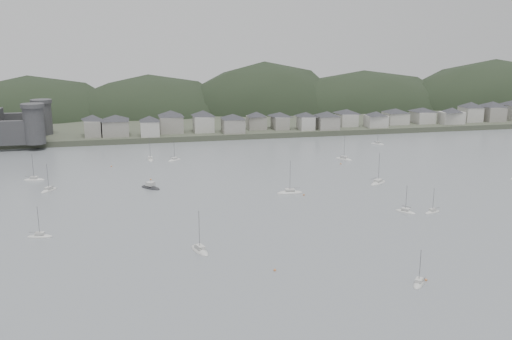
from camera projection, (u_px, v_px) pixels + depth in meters
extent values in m
plane|color=slate|center=(321.00, 261.00, 139.45)|extent=(900.00, 900.00, 0.00)
cube|color=#383D2D|center=(192.00, 109.00, 418.98)|extent=(900.00, 250.00, 3.00)
ellipsoid|color=black|center=(33.00, 135.00, 376.21)|extent=(138.98, 92.48, 81.13)
ellipsoid|color=black|center=(150.00, 131.00, 393.78)|extent=(132.08, 90.41, 79.74)
ellipsoid|color=black|center=(264.00, 130.00, 412.15)|extent=(133.88, 88.37, 101.41)
ellipsoid|color=black|center=(362.00, 125.00, 422.87)|extent=(165.81, 81.78, 82.55)
ellipsoid|color=black|center=(490.00, 124.00, 444.34)|extent=(177.60, 96.61, 102.57)
cylinder|color=#38383B|center=(34.00, 126.00, 274.54)|extent=(10.00, 10.00, 18.00)
cylinder|color=#38383B|center=(43.00, 119.00, 301.23)|extent=(10.00, 10.00, 17.00)
cube|color=#38383B|center=(39.00, 127.00, 288.53)|extent=(3.50, 30.00, 12.00)
cube|color=gray|center=(93.00, 128.00, 296.54)|extent=(8.34, 12.91, 8.59)
pyramid|color=#27282C|center=(93.00, 117.00, 295.19)|extent=(15.78, 15.78, 3.01)
cube|color=gray|center=(116.00, 128.00, 298.45)|extent=(13.68, 13.35, 8.36)
pyramid|color=#27282C|center=(115.00, 117.00, 297.13)|extent=(20.07, 20.07, 2.93)
cube|color=#AFACA5|center=(150.00, 129.00, 297.23)|extent=(9.78, 10.20, 8.08)
pyramid|color=#27282C|center=(149.00, 118.00, 295.95)|extent=(14.83, 14.83, 2.83)
cube|color=gray|center=(171.00, 124.00, 308.81)|extent=(12.59, 13.33, 9.09)
pyramid|color=#27282C|center=(171.00, 113.00, 307.38)|extent=(19.24, 19.24, 3.18)
cube|color=#AFACA5|center=(203.00, 124.00, 311.16)|extent=(10.74, 12.17, 8.87)
pyramid|color=#27282C|center=(203.00, 113.00, 309.76)|extent=(17.01, 17.01, 3.10)
cube|color=gray|center=(233.00, 126.00, 308.40)|extent=(11.63, 12.09, 7.69)
pyramid|color=#27282C|center=(233.00, 116.00, 307.19)|extent=(17.61, 17.61, 2.69)
cube|color=gray|center=(256.00, 123.00, 319.91)|extent=(10.37, 9.35, 7.44)
pyramid|color=#27282C|center=(256.00, 114.00, 318.74)|extent=(14.65, 14.65, 2.60)
cube|color=gray|center=(280.00, 123.00, 320.51)|extent=(8.24, 12.20, 7.22)
pyramid|color=#27282C|center=(280.00, 114.00, 319.37)|extent=(15.17, 15.17, 2.53)
cube|color=#AFACA5|center=(306.00, 123.00, 318.46)|extent=(8.06, 10.91, 7.46)
pyramid|color=#27282C|center=(306.00, 114.00, 317.29)|extent=(14.08, 14.08, 2.61)
cube|color=gray|center=(327.00, 122.00, 319.65)|extent=(11.73, 11.78, 7.66)
pyramid|color=#27282C|center=(327.00, 114.00, 318.44)|extent=(17.46, 17.46, 2.68)
cube|color=#AFACA5|center=(346.00, 119.00, 332.40)|extent=(10.19, 13.02, 7.33)
pyramid|color=#27282C|center=(347.00, 111.00, 331.25)|extent=(17.23, 17.23, 2.57)
cube|color=#AFACA5|center=(376.00, 121.00, 327.24)|extent=(11.70, 9.81, 6.88)
pyramid|color=#27282C|center=(376.00, 113.00, 326.16)|extent=(15.97, 15.97, 2.41)
cube|color=#AFACA5|center=(395.00, 118.00, 339.21)|extent=(12.83, 12.48, 7.00)
pyramid|color=#27282C|center=(396.00, 110.00, 338.10)|extent=(18.79, 18.79, 2.45)
cube|color=#AFACA5|center=(422.00, 117.00, 343.60)|extent=(11.07, 13.50, 6.97)
pyramid|color=#27282C|center=(423.00, 109.00, 342.51)|extent=(18.25, 18.25, 2.44)
cube|color=#AFACA5|center=(451.00, 118.00, 339.51)|extent=(13.75, 9.12, 7.34)
pyramid|color=#27282C|center=(452.00, 110.00, 338.35)|extent=(16.97, 16.97, 2.57)
cube|color=#AFACA5|center=(470.00, 114.00, 348.82)|extent=(11.37, 11.57, 9.05)
pyramid|color=#27282C|center=(471.00, 104.00, 347.39)|extent=(17.03, 17.03, 3.17)
cube|color=gray|center=(492.00, 114.00, 351.40)|extent=(12.07, 13.43, 9.09)
pyramid|color=#27282C|center=(493.00, 104.00, 349.97)|extent=(18.93, 18.93, 3.18)
ellipsoid|color=beige|center=(290.00, 193.00, 199.99)|extent=(9.75, 3.78, 1.91)
cube|color=#B9B8B4|center=(290.00, 190.00, 199.69)|extent=(3.49, 2.35, 0.70)
cylinder|color=#3F3F42|center=(290.00, 177.00, 198.56)|extent=(0.12, 0.12, 11.93)
cylinder|color=#3F3F42|center=(294.00, 188.00, 200.06)|extent=(4.29, 0.43, 0.10)
ellipsoid|color=beige|center=(175.00, 160.00, 253.06)|extent=(7.31, 6.61, 1.50)
cube|color=#B9B8B4|center=(175.00, 158.00, 252.82)|extent=(3.07, 2.94, 0.70)
cylinder|color=#3F3F42|center=(174.00, 150.00, 251.93)|extent=(0.12, 0.12, 9.37)
cylinder|color=#3F3F42|center=(172.00, 157.00, 253.28)|extent=(2.67, 2.22, 0.10)
ellipsoid|color=beige|center=(151.00, 160.00, 254.15)|extent=(2.73, 8.35, 1.67)
cube|color=#B9B8B4|center=(150.00, 157.00, 253.89)|extent=(1.86, 2.93, 0.70)
cylinder|color=#3F3F42|center=(150.00, 148.00, 252.90)|extent=(0.12, 0.12, 10.41)
cylinder|color=#3F3F42|center=(150.00, 157.00, 252.34)|extent=(0.13, 3.75, 0.10)
ellipsoid|color=beige|center=(200.00, 251.00, 146.00)|extent=(5.42, 9.19, 1.75)
cube|color=#B9B8B4|center=(200.00, 247.00, 145.72)|extent=(2.79, 3.51, 0.70)
cylinder|color=#3F3F42|center=(199.00, 231.00, 144.69)|extent=(0.12, 0.12, 10.94)
cylinder|color=#3F3F42|center=(198.00, 247.00, 144.07)|extent=(1.34, 3.77, 0.10)
ellipsoid|color=beige|center=(49.00, 191.00, 203.22)|extent=(6.51, 7.98, 1.58)
cube|color=#B9B8B4|center=(49.00, 188.00, 202.97)|extent=(2.99, 3.27, 0.70)
cylinder|color=#3F3F42|center=(48.00, 177.00, 202.04)|extent=(0.12, 0.12, 9.88)
cylinder|color=#3F3F42|center=(50.00, 187.00, 201.89)|extent=(2.07, 3.01, 0.10)
ellipsoid|color=beige|center=(34.00, 180.00, 218.19)|extent=(8.46, 3.89, 1.63)
cube|color=#B9B8B4|center=(34.00, 177.00, 217.93)|extent=(3.10, 2.23, 0.70)
cylinder|color=#3F3F42|center=(33.00, 167.00, 216.96)|extent=(0.12, 0.12, 10.18)
cylinder|color=#3F3F42|center=(30.00, 176.00, 217.26)|extent=(3.63, 0.69, 0.10)
ellipsoid|color=beige|center=(405.00, 212.00, 178.28)|extent=(5.96, 6.92, 1.39)
cube|color=#B9B8B4|center=(406.00, 209.00, 178.05)|extent=(2.69, 2.87, 0.70)
cylinder|color=#3F3F42|center=(406.00, 199.00, 177.23)|extent=(0.12, 0.12, 8.71)
cylinder|color=#3F3F42|center=(406.00, 206.00, 179.03)|extent=(1.96, 2.57, 0.10)
ellipsoid|color=beige|center=(378.00, 183.00, 213.34)|extent=(9.51, 7.95, 1.90)
cube|color=#B9B8B4|center=(378.00, 180.00, 213.04)|extent=(3.92, 3.62, 0.70)
cylinder|color=#3F3F42|center=(379.00, 168.00, 211.92)|extent=(0.12, 0.12, 11.86)
cylinder|color=#3F3F42|center=(374.00, 178.00, 213.55)|extent=(3.55, 2.54, 0.10)
ellipsoid|color=beige|center=(419.00, 284.00, 126.54)|extent=(5.77, 6.33, 1.30)
cube|color=#B9B8B4|center=(419.00, 280.00, 126.32)|extent=(2.56, 2.67, 0.70)
cylinder|color=#3F3F42|center=(420.00, 267.00, 125.56)|extent=(0.12, 0.12, 8.14)
cylinder|color=#3F3F42|center=(424.00, 279.00, 125.50)|extent=(1.95, 2.31, 0.10)
ellipsoid|color=beige|center=(344.00, 159.00, 254.88)|extent=(7.39, 8.71, 1.75)
cube|color=#B9B8B4|center=(344.00, 157.00, 254.61)|extent=(3.35, 3.60, 0.70)
cylinder|color=#3F3F42|center=(344.00, 147.00, 253.57)|extent=(0.12, 0.12, 10.91)
cylinder|color=#3F3F42|center=(343.00, 156.00, 253.08)|extent=(2.39, 3.24, 0.10)
ellipsoid|color=beige|center=(40.00, 237.00, 156.32)|extent=(7.32, 3.39, 1.41)
cube|color=#B9B8B4|center=(40.00, 233.00, 156.09)|extent=(2.69, 1.94, 0.70)
cylinder|color=#3F3F42|center=(38.00, 221.00, 155.26)|extent=(0.12, 0.12, 8.81)
cylinder|color=#3F3F42|center=(35.00, 232.00, 155.49)|extent=(3.14, 0.62, 0.10)
ellipsoid|color=beige|center=(377.00, 144.00, 291.21)|extent=(6.56, 6.53, 1.40)
cube|color=#B9B8B4|center=(378.00, 142.00, 290.97)|extent=(2.83, 2.82, 0.70)
cylinder|color=#3F3F42|center=(378.00, 136.00, 290.15)|extent=(0.12, 0.12, 8.76)
cylinder|color=#3F3F42|center=(377.00, 142.00, 289.81)|extent=(2.31, 2.29, 0.10)
ellipsoid|color=beige|center=(432.00, 212.00, 178.05)|extent=(6.55, 3.75, 1.25)
cube|color=#B9B8B4|center=(433.00, 210.00, 177.84)|extent=(2.49, 1.96, 0.70)
cylinder|color=#3F3F42|center=(433.00, 200.00, 177.11)|extent=(0.12, 0.12, 7.80)
cylinder|color=#3F3F42|center=(436.00, 208.00, 177.62)|extent=(2.71, 0.93, 0.10)
ellipsoid|color=black|center=(151.00, 188.00, 206.61)|extent=(8.43, 8.84, 1.98)
cube|color=#B9B8B4|center=(150.00, 184.00, 206.23)|extent=(3.68, 3.69, 1.40)
cylinder|color=#3F3F42|center=(150.00, 182.00, 206.02)|extent=(0.10, 0.10, 1.20)
sphere|color=#BF723F|center=(111.00, 166.00, 240.85)|extent=(0.70, 0.70, 0.70)
sphere|color=#BF723F|center=(304.00, 195.00, 197.34)|extent=(0.70, 0.70, 0.70)
sphere|color=#BF723F|center=(275.00, 270.00, 133.74)|extent=(0.70, 0.70, 0.70)
sphere|color=#BF723F|center=(151.00, 179.00, 218.73)|extent=(0.70, 0.70, 0.70)
sphere|color=#BF723F|center=(426.00, 280.00, 128.36)|extent=(0.70, 0.70, 0.70)
sphere|color=#BF723F|center=(341.00, 164.00, 245.53)|extent=(0.70, 0.70, 0.70)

